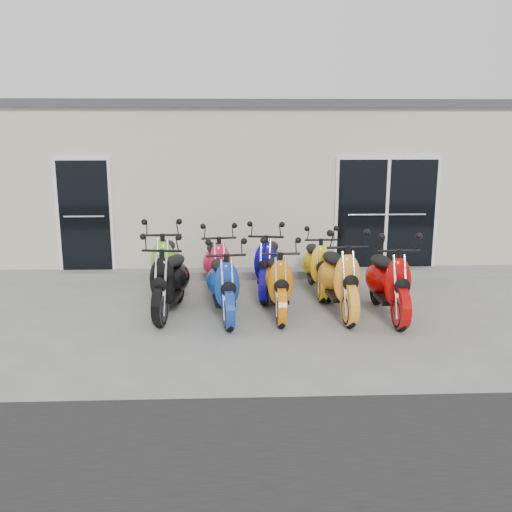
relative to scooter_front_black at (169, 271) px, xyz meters
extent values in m
plane|color=gray|center=(1.37, 0.12, -0.68)|extent=(80.00, 80.00, 0.00)
cube|color=beige|center=(1.37, 5.32, 0.92)|extent=(14.00, 6.00, 3.20)
cube|color=#3F3F42|center=(1.37, 5.32, 2.60)|extent=(14.20, 6.20, 0.16)
cube|color=gray|center=(1.37, 2.14, -0.61)|extent=(14.00, 0.40, 0.15)
cube|color=black|center=(-1.83, 2.29, 0.58)|extent=(1.07, 0.08, 2.22)
cube|color=black|center=(3.97, 2.29, 0.58)|extent=(2.02, 0.08, 2.22)
camera|label=1|loc=(0.99, -8.57, 2.22)|focal=40.00mm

